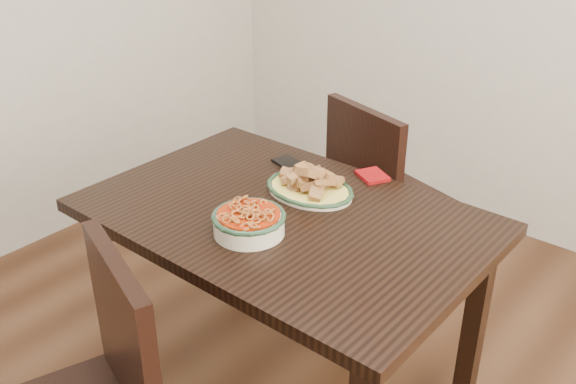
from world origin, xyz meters
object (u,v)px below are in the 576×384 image
Objects in this scene: noodle_bowl at (249,220)px; chair_far at (381,194)px; fish_plate at (310,180)px; smartphone at (291,164)px; dining_table at (284,238)px.

chair_far is at bearing 95.54° from noodle_bowl.
fish_plate is at bearing 112.57° from chair_far.
fish_plate is (0.06, -0.56, 0.30)m from chair_far.
noodle_bowl reaches higher than smartphone.
smartphone is at bearing 115.00° from noodle_bowl.
smartphone is (-0.20, 0.43, -0.04)m from noodle_bowl.
dining_table is 4.07× the size of fish_plate.
chair_far reaches higher than smartphone.
fish_plate is at bearing -18.39° from smartphone.
fish_plate is 2.16× the size of smartphone.
chair_far is 4.08× the size of noodle_bowl.
smartphone is at bearing 146.33° from fish_plate.
fish_plate reaches higher than smartphone.
dining_table is at bearing 91.71° from noodle_bowl.
fish_plate reaches higher than dining_table.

